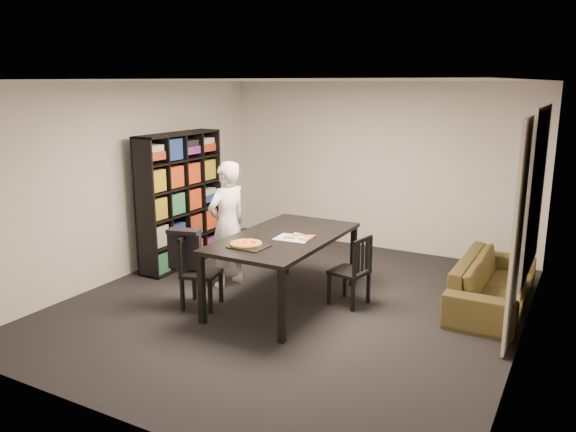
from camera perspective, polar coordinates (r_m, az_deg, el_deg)
The scene contains 16 objects.
room at distance 6.41m, azimuth 0.60°, elevation 1.91°, with size 5.01×5.51×2.61m.
window_pane at distance 6.25m, azimuth 23.93°, elevation 2.32°, with size 0.02×1.40×1.60m, color black.
window_frame at distance 6.26m, azimuth 23.89°, elevation 2.33°, with size 0.03×1.52×1.72m, color white.
curtain_left at distance 5.83m, azimuth 22.30°, elevation -1.80°, with size 0.03×0.70×2.25m, color beige.
curtain_right at distance 6.84m, azimuth 23.36°, elevation 0.23°, with size 0.03×0.70×2.25m, color beige.
bookshelf at distance 8.16m, azimuth -10.84°, elevation 1.65°, with size 0.35×1.50×1.90m, color black.
dining_table at distance 6.58m, azimuth -0.42°, elevation -2.64°, with size 1.11×2.00×0.83m.
chair_left at distance 6.66m, azimuth -9.47°, elevation -5.06°, with size 0.49×0.49×0.86m.
chair_right at distance 6.63m, azimuth 6.84°, elevation -5.13°, with size 0.46×0.46×0.84m.
draped_jacket at distance 6.64m, azimuth -10.47°, elevation -3.16°, with size 0.41×0.26×0.48m.
person at distance 7.20m, azimuth -6.18°, elevation -0.86°, with size 0.59×0.39×1.63m, color white.
baking_tray at distance 6.13m, azimuth -3.99°, elevation -3.10°, with size 0.40×0.32×0.01m, color black.
pepperoni_pizza at distance 6.17m, azimuth -4.28°, elevation -2.82°, with size 0.35×0.35×0.03m.
kitchen_towel at distance 6.44m, azimuth 0.56°, elevation -2.28°, with size 0.40×0.30×0.01m, color silver.
pizza_slices at distance 6.47m, azimuth 1.28°, elevation -2.12°, with size 0.37×0.31×0.01m, color gold, non-canonical shape.
sofa at distance 7.07m, azimuth 20.11°, elevation -6.38°, with size 1.93×0.76×0.56m, color #41371A.
Camera 1 is at (2.96, -5.54, 2.58)m, focal length 35.00 mm.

